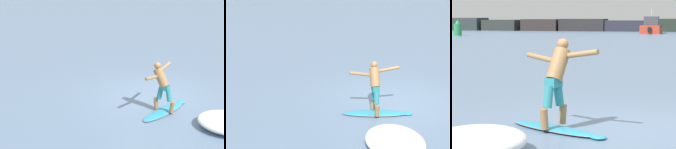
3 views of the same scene
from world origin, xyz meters
TOP-DOWN VIEW (x-y plane):
  - ground_plane at (0.00, 0.00)m, footprint 200.00×200.00m
  - surfboard at (-1.02, -0.49)m, footprint 2.00×1.31m
  - surfer at (-1.01, -0.38)m, footprint 1.42×0.88m

SIDE VIEW (x-z plane):
  - ground_plane at x=0.00m, z-range 0.00..0.00m
  - surfboard at x=-1.02m, z-range -0.07..0.13m
  - surfer at x=-1.01m, z-range 0.19..1.69m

